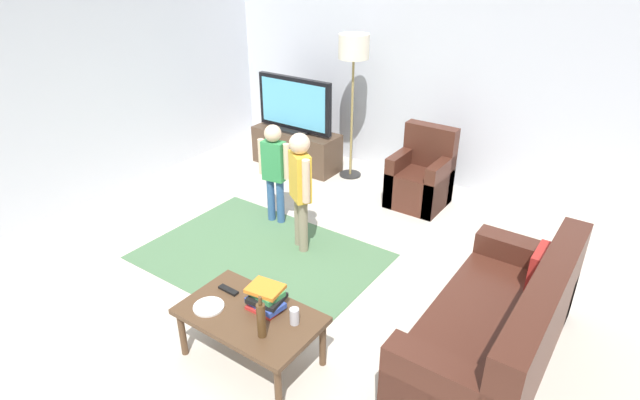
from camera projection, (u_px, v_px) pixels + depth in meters
The scene contains 17 objects.
ground at pixel (281, 291), 4.48m from camera, with size 7.80×7.80×0.00m, color beige.
wall_back at pixel (436, 72), 6.06m from camera, with size 6.00×0.12×2.70m, color silver.
wall_left at pixel (55, 88), 5.40m from camera, with size 0.12×6.00×2.70m, color silver.
area_rug at pixel (261, 256), 4.98m from camera, with size 2.20×1.60×0.01m, color #4C724C.
tv_stand at pixel (296, 149), 6.85m from camera, with size 1.20×0.44×0.50m.
tv at pixel (294, 105), 6.56m from camera, with size 1.10×0.28×0.71m.
couch at pixel (502, 334), 3.59m from camera, with size 0.80×1.80×0.86m.
armchair at pixel (421, 179), 5.86m from camera, with size 0.60×0.60×0.90m.
floor_lamp at pixel (354, 55), 5.98m from camera, with size 0.36×0.36×1.78m.
child_near_tv at pixel (274, 165), 5.31m from camera, with size 0.36×0.18×1.10m.
child_center at pixel (300, 182), 4.80m from camera, with size 0.35×0.26×1.20m.
coffee_table at pixel (250, 319), 3.60m from camera, with size 1.00×0.60×0.42m.
book_stack at pixel (266, 298), 3.61m from camera, with size 0.29×0.24×0.16m.
bottle at pixel (261, 320), 3.32m from camera, with size 0.06×0.06×0.31m.
tv_remote at pixel (228, 290), 3.80m from camera, with size 0.17×0.05×0.02m, color black.
soda_can at pixel (294, 316), 3.46m from camera, with size 0.07×0.07×0.12m, color silver.
plate at pixel (209, 307), 3.63m from camera, with size 0.22×0.22×0.02m.
Camera 1 is at (2.36, -2.77, 2.76)m, focal length 28.75 mm.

